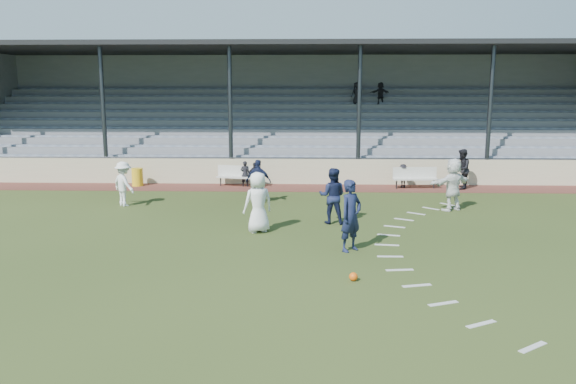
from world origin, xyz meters
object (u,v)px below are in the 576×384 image
at_px(trash_bin, 137,177).
at_px(bench_right, 415,176).
at_px(player_navy_lead, 351,216).
at_px(player_white_lead, 258,202).
at_px(bench_left, 238,174).
at_px(official, 462,169).
at_px(football, 353,277).

bearing_deg(trash_bin, bench_right, -0.90).
xyz_separation_m(trash_bin, player_navy_lead, (9.07, -10.20, 0.58)).
bearing_deg(bench_right, player_white_lead, -133.20).
height_order(bench_left, player_white_lead, player_white_lead).
distance_m(trash_bin, official, 14.79).
height_order(bench_right, player_navy_lead, player_navy_lead).
height_order(player_white_lead, player_navy_lead, player_navy_lead).
relative_size(player_navy_lead, official, 1.12).
height_order(bench_left, official, official).
distance_m(trash_bin, football, 15.54).
distance_m(bench_left, football, 13.45).
xyz_separation_m(player_navy_lead, official, (5.70, 9.85, -0.09)).
bearing_deg(football, player_navy_lead, 87.32).
relative_size(bench_right, trash_bin, 2.47).
bearing_deg(bench_right, player_navy_lead, -114.58).
bearing_deg(trash_bin, football, -54.83).
relative_size(bench_left, official, 1.13).
height_order(football, player_white_lead, player_white_lead).
distance_m(football, player_white_lead, 5.29).
relative_size(player_white_lead, player_navy_lead, 0.95).
distance_m(bench_right, player_white_lead, 10.27).
bearing_deg(official, player_navy_lead, -10.84).
height_order(football, official, official).
bearing_deg(bench_right, trash_bin, 174.67).
height_order(bench_right, trash_bin, bench_right).
bearing_deg(football, bench_right, 73.15).
bearing_deg(football, bench_left, 108.50).
height_order(player_navy_lead, official, player_navy_lead).
xyz_separation_m(player_white_lead, player_navy_lead, (2.76, -2.00, 0.05)).
distance_m(player_white_lead, player_navy_lead, 3.40).
xyz_separation_m(bench_left, bench_right, (8.05, -0.24, 0.00)).
height_order(bench_left, bench_right, same).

